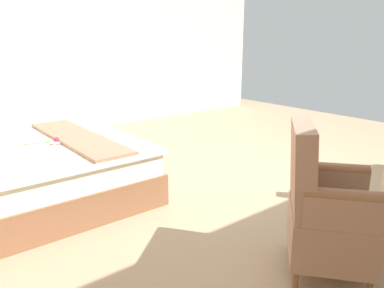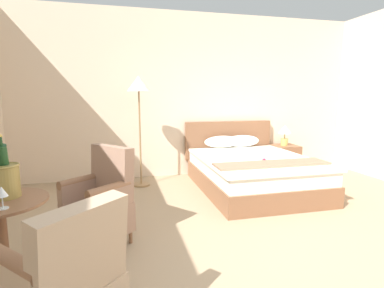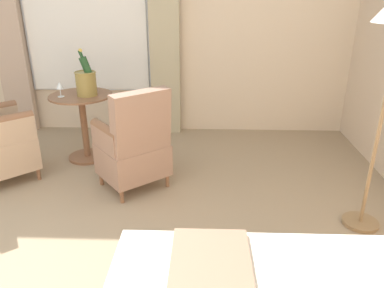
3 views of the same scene
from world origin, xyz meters
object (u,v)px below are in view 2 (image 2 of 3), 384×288
at_px(bed, 251,170).
at_px(side_table_round, 3,239).
at_px(champagne_bucket, 4,177).
at_px(nightstand, 284,159).
at_px(armchair_by_window, 101,202).
at_px(floor_lamp_brass, 139,92).
at_px(bedside_lamp, 285,132).
at_px(wine_glass_near_edge, 2,193).
at_px(armchair_facing_bed, 65,287).

distance_m(bed, side_table_round, 3.51).
distance_m(side_table_round, champagne_bucket, 0.45).
relative_size(nightstand, armchair_by_window, 0.55).
xyz_separation_m(nightstand, floor_lamp_brass, (-2.75, -0.22, 1.27)).
bearing_deg(side_table_round, bed, 34.73).
xyz_separation_m(bed, champagne_bucket, (-2.86, -1.92, 0.58)).
bearing_deg(armchair_by_window, bedside_lamp, 32.84).
bearing_deg(champagne_bucket, wine_glass_near_edge, -75.57).
xyz_separation_m(bed, armchair_facing_bed, (-2.35, -2.68, 0.12)).
distance_m(floor_lamp_brass, champagne_bucket, 2.81).
height_order(champagne_bucket, armchair_by_window, champagne_bucket).
height_order(bedside_lamp, armchair_facing_bed, armchair_facing_bed).
bearing_deg(armchair_by_window, champagne_bucket, -137.30).
relative_size(bedside_lamp, floor_lamp_brass, 0.22).
xyz_separation_m(bed, armchair_by_window, (-2.23, -1.34, 0.13)).
relative_size(floor_lamp_brass, armchair_facing_bed, 1.92).
bearing_deg(nightstand, bedside_lamp, -180.00).
bearing_deg(side_table_round, wine_glass_near_edge, -63.78).
distance_m(bed, champagne_bucket, 3.50).
relative_size(bedside_lamp, side_table_round, 0.54).
relative_size(nightstand, wine_glass_near_edge, 3.46).
distance_m(bedside_lamp, side_table_round, 4.83).
bearing_deg(bedside_lamp, armchair_by_window, -147.16).
bearing_deg(champagne_bucket, bedside_lamp, 34.61).
bearing_deg(champagne_bucket, armchair_facing_bed, -56.19).
relative_size(bed, side_table_round, 3.06).
bearing_deg(bedside_lamp, floor_lamp_brass, -175.33).
distance_m(nightstand, armchair_facing_bed, 4.86).
xyz_separation_m(floor_lamp_brass, champagne_bucket, (-1.16, -2.48, -0.66)).
height_order(bed, armchair_by_window, bed).
bearing_deg(floor_lamp_brass, champagne_bucket, -115.09).
distance_m(wine_glass_near_edge, armchair_by_window, 1.09).
distance_m(bed, armchair_by_window, 2.61).
bearing_deg(armchair_by_window, bed, 30.88).
xyz_separation_m(side_table_round, armchair_by_window, (0.65, 0.66, -0.01)).
relative_size(floor_lamp_brass, side_table_round, 2.47).
bearing_deg(side_table_round, armchair_facing_bed, -52.05).
bearing_deg(floor_lamp_brass, nightstand, 4.67).
bearing_deg(wine_glass_near_edge, side_table_round, 116.22).
xyz_separation_m(bed, side_table_round, (-2.88, -2.00, 0.14)).
bearing_deg(bed, armchair_by_window, -149.12).
distance_m(bedside_lamp, champagne_bucket, 4.76).
distance_m(bed, nightstand, 1.31).
distance_m(nightstand, bedside_lamp, 0.53).
xyz_separation_m(bedside_lamp, champagne_bucket, (-3.91, -2.70, 0.08)).
height_order(bed, champagne_bucket, champagne_bucket).
xyz_separation_m(bedside_lamp, side_table_round, (-3.93, -2.78, -0.36)).
bearing_deg(floor_lamp_brass, wine_glass_near_edge, -111.81).
relative_size(wine_glass_near_edge, armchair_by_window, 0.16).
relative_size(bed, floor_lamp_brass, 1.24).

